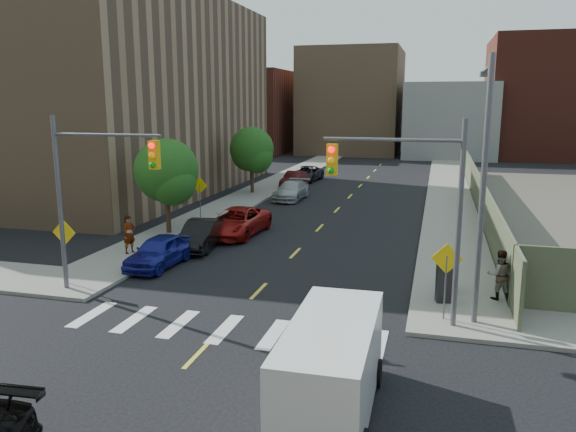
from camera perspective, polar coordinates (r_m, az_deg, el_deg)
The scene contains 29 objects.
ground at distance 16.11m, azimuth -12.17°, elevation -16.52°, with size 160.00×160.00×0.00m, color black.
sidewalk_nw at distance 56.46m, azimuth -0.00°, elevation 3.96°, with size 3.50×73.00×0.15m, color gray.
sidewalk_ne at distance 54.58m, azimuth 15.94°, elevation 3.26°, with size 3.50×73.00×0.15m, color gray.
fence_north at distance 41.14m, azimuth 18.82°, elevation 2.16°, with size 0.12×44.00×2.50m, color #555B3F.
building_nw at distance 51.36m, azimuth -19.43°, elevation 11.44°, with size 22.00×30.00×16.00m, color #8C6B4C.
bg_bldg_west at distance 87.43m, azimuth -4.26°, elevation 10.51°, with size 14.00×18.00×12.00m, color #592319.
bg_bldg_midwest at distance 85.52m, azimuth 6.56°, elevation 11.45°, with size 14.00×16.00×15.00m, color #8C6B4C.
bg_bldg_center at distance 82.61m, azimuth 16.09°, elevation 9.35°, with size 12.00×16.00×10.00m, color gray.
bg_bldg_east at distance 85.93m, azimuth 25.71°, elevation 10.74°, with size 18.00×18.00×16.00m, color #592319.
signal_nw at distance 22.70m, azimuth -19.29°, elevation 3.34°, with size 4.59×0.30×7.00m.
signal_ne at distance 18.82m, azimuth 12.52°, elevation 2.14°, with size 4.59×0.30×7.00m.
streetlight_ne at distance 19.65m, azimuth 19.21°, elevation 4.20°, with size 0.25×3.70×9.00m.
warn_sign_nw at distance 24.60m, azimuth -21.75°, elevation -2.26°, with size 1.06×0.06×2.83m.
warn_sign_ne at distance 19.85m, azimuth 15.79°, elevation -5.04°, with size 1.06×0.06×2.83m.
warn_sign_midwest at distance 36.08m, azimuth -8.96°, elevation 2.60°, with size 1.06×0.06×2.83m.
tree_west_near at distance 32.43m, azimuth -12.20°, elevation 4.13°, with size 3.66×3.64×5.52m.
tree_west_far at distance 46.21m, azimuth -3.69°, elevation 6.50°, with size 3.66×3.64×5.52m.
parked_car_blue at distance 26.63m, azimuth -12.95°, elevation -3.52°, with size 1.72×4.27×1.46m, color navy.
parked_car_black at distance 29.53m, azimuth -8.81°, elevation -1.87°, with size 1.55×4.44×1.46m, color black.
parked_car_red at distance 32.16m, azimuth -5.23°, elevation -0.61°, with size 2.56×5.56×1.55m, color maroon.
parked_car_silver at distance 43.78m, azimuth 0.34°, elevation 2.61°, with size 2.02×4.97×1.44m, color #999CA0.
parked_car_white at distance 43.91m, azimuth 0.39°, elevation 2.62°, with size 1.67×4.15×1.42m, color silver.
parked_car_maroon at distance 49.90m, azimuth 0.66°, elevation 3.71°, with size 1.52×4.37×1.44m, color #3E0C0F.
parked_car_grey at distance 54.21m, azimuth 1.84°, elevation 4.32°, with size 2.35×5.09×1.42m, color black.
cargo_van at distance 14.19m, azimuth 4.51°, elevation -14.70°, with size 2.23×5.20×2.37m.
mailbox at distance 23.12m, azimuth 15.97°, elevation -5.87°, with size 0.64×0.57×1.29m.
payphone at distance 21.78m, azimuth 15.59°, elevation -6.08°, with size 0.55×0.45×1.85m, color black.
pedestrian_west at distance 28.73m, azimuth -15.84°, elevation -1.81°, with size 0.69×0.45×1.89m, color gray.
pedestrian_east at distance 22.71m, azimuth 20.68°, elevation -5.60°, with size 0.93×0.73×1.92m, color gray.
Camera 1 is at (6.74, -12.56, 7.51)m, focal length 35.00 mm.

